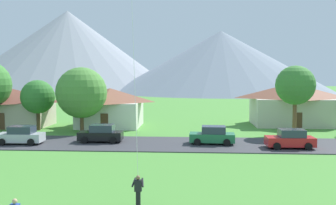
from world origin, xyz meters
TOP-DOWN VIEW (x-y plane):
  - road_strip at (0.00, 29.73)m, footprint 160.00×7.66m
  - mountain_far_east_ridge at (13.80, 135.98)m, footprint 80.66×80.66m
  - mountain_east_ridge at (-48.70, 152.00)m, footprint 89.95×89.95m
  - house_leftmost at (-6.89, 41.42)m, footprint 8.15×7.14m
  - house_left_center at (-19.35, 40.98)m, footprint 9.76×6.65m
  - house_right_center at (16.28, 44.27)m, footprint 10.50×7.53m
  - tree_near_left at (14.53, 35.94)m, footprint 4.24×4.24m
  - tree_center at (-14.70, 37.72)m, footprint 3.96×3.96m
  - tree_right_of_center at (-9.21, 36.85)m, footprint 5.83×5.83m
  - parked_car_red_west_end at (12.18, 28.26)m, footprint 4.24×2.16m
  - parked_car_silver_mid_west at (-12.70, 28.73)m, footprint 4.25×2.17m
  - parked_car_green_mid_east at (5.36, 29.84)m, footprint 4.27×2.22m
  - parked_car_black_east_end at (-5.37, 30.17)m, footprint 4.24×2.15m

SIDE VIEW (x-z plane):
  - road_strip at x=0.00m, z-range 0.00..0.08m
  - parked_car_red_west_end at x=12.18m, z-range 0.03..1.71m
  - parked_car_silver_mid_west at x=-12.70m, z-range 0.03..1.71m
  - parked_car_green_mid_east at x=5.36m, z-range 0.03..1.71m
  - parked_car_black_east_end at x=-5.37m, z-range 0.03..1.71m
  - house_left_center at x=-19.35m, z-range 0.09..4.86m
  - house_leftmost at x=-6.89m, z-range 0.09..4.94m
  - house_right_center at x=16.28m, z-range 0.10..5.54m
  - tree_center at x=-14.70m, z-range 0.97..6.92m
  - tree_right_of_center at x=-9.21m, z-range 0.79..8.22m
  - tree_near_left at x=14.53m, z-range 1.63..9.19m
  - mountain_far_east_ridge at x=13.80m, z-range 0.00..22.30m
  - mountain_east_ridge at x=-48.70m, z-range 0.00..32.79m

